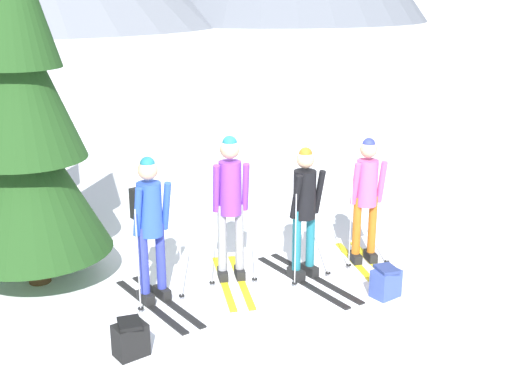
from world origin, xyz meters
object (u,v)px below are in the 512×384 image
at_px(skier_in_pink, 366,196).
at_px(backpack_on_snow_front, 131,339).
at_px(pine_tree_mid, 15,131).
at_px(pine_tree_far, 23,120).
at_px(backpack_on_snow_beside, 386,282).
at_px(skier_in_purple, 230,199).
at_px(skier_in_blue, 150,221).
at_px(skier_in_black, 305,209).

bearing_deg(skier_in_pink, backpack_on_snow_front, -158.45).
xyz_separation_m(pine_tree_mid, pine_tree_far, (0.17, -2.30, 0.58)).
relative_size(backpack_on_snow_front, backpack_on_snow_beside, 1.00).
xyz_separation_m(skier_in_purple, skier_in_pink, (1.84, -0.09, -0.13)).
height_order(skier_in_blue, skier_in_purple, skier_in_purple).
relative_size(pine_tree_mid, backpack_on_snow_beside, 8.59).
bearing_deg(skier_in_blue, pine_tree_mid, 113.51).
distance_m(skier_in_pink, backpack_on_snow_beside, 1.28).
xyz_separation_m(skier_in_pink, pine_tree_mid, (-4.32, 3.10, 0.55)).
relative_size(skier_in_black, backpack_on_snow_beside, 4.76).
height_order(skier_in_purple, pine_tree_far, pine_tree_far).
relative_size(skier_in_pink, backpack_on_snow_front, 4.53).
bearing_deg(skier_in_black, backpack_on_snow_front, -154.46).
bearing_deg(skier_in_pink, backpack_on_snow_beside, -103.20).
xyz_separation_m(skier_in_black, backpack_on_snow_front, (-2.37, -1.13, -0.75)).
height_order(skier_in_blue, pine_tree_mid, pine_tree_mid).
distance_m(skier_in_purple, backpack_on_snow_front, 2.23).
height_order(pine_tree_far, backpack_on_snow_front, pine_tree_far).
distance_m(skier_in_blue, pine_tree_far, 1.93).
bearing_deg(pine_tree_far, skier_in_blue, -38.01).
distance_m(skier_in_purple, skier_in_black, 0.94).
relative_size(skier_in_pink, backpack_on_snow_beside, 4.53).
distance_m(skier_in_blue, skier_in_purple, 1.09).
height_order(skier_in_pink, backpack_on_snow_front, skier_in_pink).
bearing_deg(skier_in_pink, pine_tree_mid, 144.35).
relative_size(pine_tree_mid, pine_tree_far, 0.72).
distance_m(skier_in_black, skier_in_pink, 0.97).
bearing_deg(skier_in_pink, skier_in_blue, -176.20).
bearing_deg(pine_tree_far, pine_tree_mid, 94.15).
xyz_separation_m(skier_in_black, backpack_on_snow_beside, (0.72, -0.82, -0.75)).
distance_m(backpack_on_snow_front, backpack_on_snow_beside, 3.11).
xyz_separation_m(skier_in_pink, backpack_on_snow_front, (-3.33, -1.32, -0.76)).
distance_m(skier_in_blue, skier_in_pink, 2.90).
height_order(skier_in_purple, backpack_on_snow_front, skier_in_purple).
distance_m(pine_tree_mid, backpack_on_snow_beside, 5.93).
bearing_deg(skier_in_black, skier_in_purple, 163.06).
bearing_deg(skier_in_black, skier_in_pink, 10.73).
height_order(skier_in_pink, backpack_on_snow_beside, skier_in_pink).
relative_size(skier_in_blue, backpack_on_snow_front, 4.65).
bearing_deg(pine_tree_mid, skier_in_purple, -50.52).
relative_size(skier_in_purple, pine_tree_mid, 0.57).
bearing_deg(pine_tree_far, skier_in_black, -17.00).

